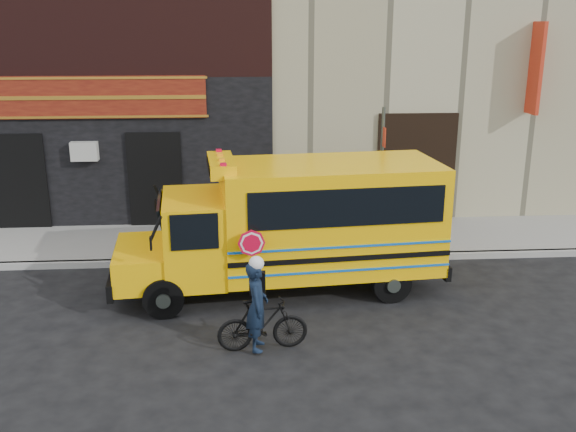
{
  "coord_description": "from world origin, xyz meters",
  "views": [
    {
      "loc": [
        -0.74,
        -11.78,
        5.52
      ],
      "look_at": [
        0.18,
        1.85,
        1.39
      ],
      "focal_mm": 40.0,
      "sensor_mm": 36.0,
      "label": 1
    }
  ],
  "objects_px": {
    "cyclist": "(257,309)",
    "bicycle": "(263,324)",
    "sign_pole": "(381,177)",
    "school_bus": "(298,222)"
  },
  "relations": [
    {
      "from": "school_bus",
      "to": "bicycle",
      "type": "bearing_deg",
      "value": -107.66
    },
    {
      "from": "school_bus",
      "to": "sign_pole",
      "type": "height_order",
      "value": "sign_pole"
    },
    {
      "from": "school_bus",
      "to": "sign_pole",
      "type": "xyz_separation_m",
      "value": [
        2.14,
        1.96,
        0.48
      ]
    },
    {
      "from": "bicycle",
      "to": "cyclist",
      "type": "xyz_separation_m",
      "value": [
        -0.09,
        -0.04,
        0.32
      ]
    },
    {
      "from": "sign_pole",
      "to": "cyclist",
      "type": "xyz_separation_m",
      "value": [
        -3.08,
        -4.65,
        -1.19
      ]
    },
    {
      "from": "bicycle",
      "to": "sign_pole",
      "type": "bearing_deg",
      "value": -38.18
    },
    {
      "from": "sign_pole",
      "to": "bicycle",
      "type": "distance_m",
      "value": 5.69
    },
    {
      "from": "cyclist",
      "to": "bicycle",
      "type": "bearing_deg",
      "value": -60.77
    },
    {
      "from": "bicycle",
      "to": "cyclist",
      "type": "distance_m",
      "value": 0.34
    },
    {
      "from": "school_bus",
      "to": "sign_pole",
      "type": "bearing_deg",
      "value": 42.45
    }
  ]
}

